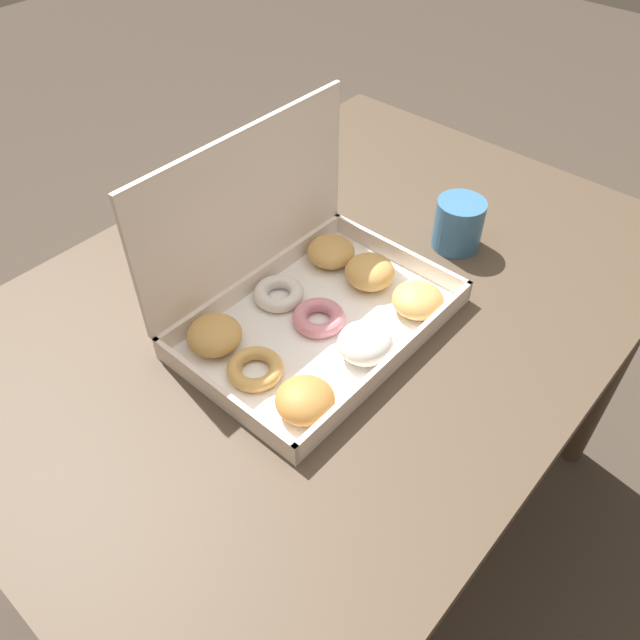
% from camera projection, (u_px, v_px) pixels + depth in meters
% --- Properties ---
extents(ground_plane, '(8.00, 8.00, 0.00)m').
position_uv_depth(ground_plane, '(327.00, 512.00, 1.56)').
color(ground_plane, '#42382D').
extents(dining_table, '(1.22, 0.86, 0.74)m').
position_uv_depth(dining_table, '(329.00, 333.00, 1.11)').
color(dining_table, '#4C3D2D').
rests_on(dining_table, ground_plane).
extents(donut_box, '(0.42, 0.29, 0.28)m').
position_uv_depth(donut_box, '(309.00, 297.00, 0.96)').
color(donut_box, white).
rests_on(donut_box, dining_table).
extents(coffee_mug, '(0.09, 0.09, 0.09)m').
position_uv_depth(coffee_mug, '(459.00, 223.00, 1.10)').
color(coffee_mug, teal).
rests_on(coffee_mug, dining_table).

